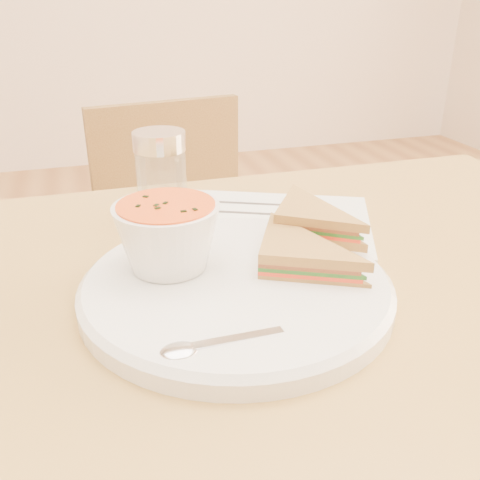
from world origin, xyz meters
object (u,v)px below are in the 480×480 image
object	(u,v)px
condiment_shaker	(162,178)
soup_bowl	(168,240)
plate	(236,289)
chair_far	(197,290)

from	to	relation	value
condiment_shaker	soup_bowl	bearing A→B (deg)	-97.58
soup_bowl	plate	bearing A→B (deg)	-33.73
plate	soup_bowl	size ratio (longest dim) A/B	2.93
plate	soup_bowl	distance (m)	0.08
chair_far	plate	distance (m)	0.71
chair_far	condiment_shaker	xyz separation A→B (m)	(-0.12, -0.40, 0.41)
plate	soup_bowl	world-z (taller)	soup_bowl
chair_far	plate	world-z (taller)	chair_far
condiment_shaker	chair_far	bearing A→B (deg)	73.04
plate	condiment_shaker	size ratio (longest dim) A/B	2.59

